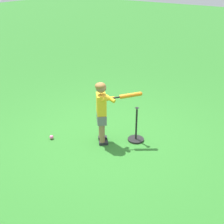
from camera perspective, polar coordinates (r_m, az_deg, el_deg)
name	(u,v)px	position (r m, az deg, el deg)	size (l,w,h in m)	color
ground_plane	(109,137)	(5.44, -0.59, -4.71)	(40.00, 40.00, 0.00)	#2D7528
child_batter	(103,107)	(5.01, -1.64, 0.87)	(0.67, 0.60, 1.08)	#232328
play_ball_far_left	(52,137)	(5.47, -11.18, -4.61)	(0.07, 0.07, 0.07)	pink
batting_tee	(136,135)	(5.31, 4.48, -4.26)	(0.28, 0.28, 0.62)	black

